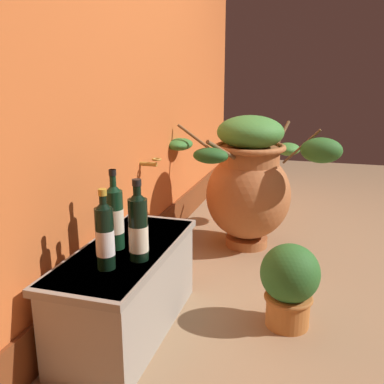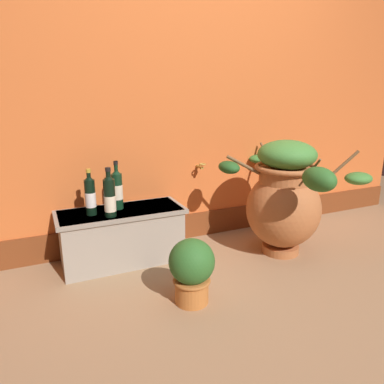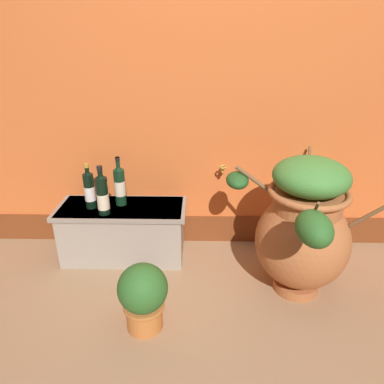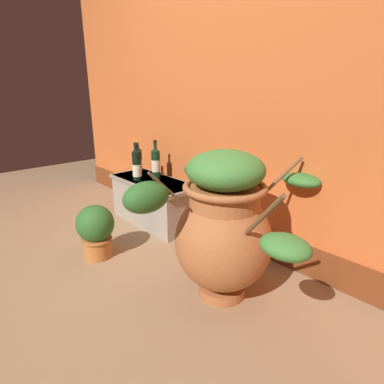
{
  "view_description": "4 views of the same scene",
  "coord_description": "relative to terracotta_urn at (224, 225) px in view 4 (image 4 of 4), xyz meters",
  "views": [
    {
      "loc": [
        -2.22,
        0.14,
        1.09
      ],
      "look_at": [
        -0.02,
        0.78,
        0.47
      ],
      "focal_mm": 40.61,
      "sensor_mm": 36.0,
      "label": 1
    },
    {
      "loc": [
        -1.17,
        -1.42,
        1.15
      ],
      "look_at": [
        -0.2,
        0.73,
        0.5
      ],
      "focal_mm": 32.92,
      "sensor_mm": 36.0,
      "label": 2
    },
    {
      "loc": [
        -0.15,
        -1.21,
        1.43
      ],
      "look_at": [
        -0.19,
        0.77,
        0.55
      ],
      "focal_mm": 32.67,
      "sensor_mm": 36.0,
      "label": 3
    },
    {
      "loc": [
        1.55,
        -0.68,
        1.16
      ],
      "look_at": [
        -0.04,
        0.76,
        0.46
      ],
      "focal_mm": 30.37,
      "sensor_mm": 36.0,
      "label": 4
    }
  ],
  "objects": [
    {
      "name": "wine_bottle_middle",
      "position": [
        -1.14,
        0.38,
        0.09
      ],
      "size": [
        0.08,
        0.08,
        0.34
      ],
      "color": "black",
      "rests_on": "stone_ledge"
    },
    {
      "name": "ground_plane",
      "position": [
        -0.46,
        -0.54,
        -0.44
      ],
      "size": [
        7.0,
        7.0,
        0.0
      ],
      "primitive_type": "plane",
      "color": "#9E7A56"
    },
    {
      "name": "stone_ledge",
      "position": [
        -1.13,
        0.34,
        -0.23
      ],
      "size": [
        0.87,
        0.36,
        0.39
      ],
      "color": "#9E9384",
      "rests_on": "ground_plane"
    },
    {
      "name": "wine_bottle_right",
      "position": [
        -1.33,
        0.33,
        0.08
      ],
      "size": [
        0.07,
        0.07,
        0.31
      ],
      "color": "black",
      "rests_on": "stone_ledge"
    },
    {
      "name": "terracotta_urn",
      "position": [
        0.0,
        0.0,
        0.0
      ],
      "size": [
        1.05,
        1.14,
        0.85
      ],
      "color": "#B26638",
      "rests_on": "ground_plane"
    },
    {
      "name": "potted_shrub",
      "position": [
        -0.89,
        -0.33,
        -0.23
      ],
      "size": [
        0.26,
        0.26,
        0.38
      ],
      "color": "#C17033",
      "rests_on": "ground_plane"
    },
    {
      "name": "back_wall",
      "position": [
        -0.46,
        0.65,
        0.85
      ],
      "size": [
        4.4,
        0.33,
        2.6
      ],
      "color": "#D6662D",
      "rests_on": "ground_plane"
    },
    {
      "name": "wine_bottle_left",
      "position": [
        -1.22,
        0.24,
        0.08
      ],
      "size": [
        0.08,
        0.08,
        0.32
      ],
      "color": "black",
      "rests_on": "stone_ledge"
    }
  ]
}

